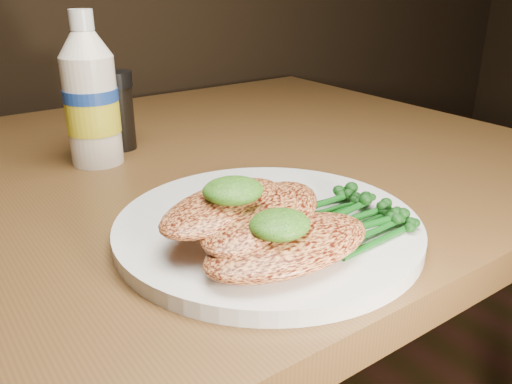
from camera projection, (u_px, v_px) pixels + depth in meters
plate at (268, 227)px, 0.51m from camera, size 0.30×0.30×0.02m
chicken_front at (289, 245)px, 0.44m from camera, size 0.16×0.09×0.03m
chicken_mid at (263, 215)px, 0.47m from camera, size 0.19×0.15×0.03m
chicken_back at (224, 206)px, 0.47m from camera, size 0.16×0.12×0.02m
pesto_front at (280, 224)px, 0.43m from camera, size 0.06×0.06×0.02m
pesto_back at (233, 190)px, 0.46m from camera, size 0.06×0.06×0.02m
broccolini_bundle at (340, 215)px, 0.50m from camera, size 0.16×0.14×0.02m
mayo_bottle at (90, 90)px, 0.67m from camera, size 0.08×0.08×0.20m
pepper_grinder at (119, 111)px, 0.75m from camera, size 0.06×0.06×0.11m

